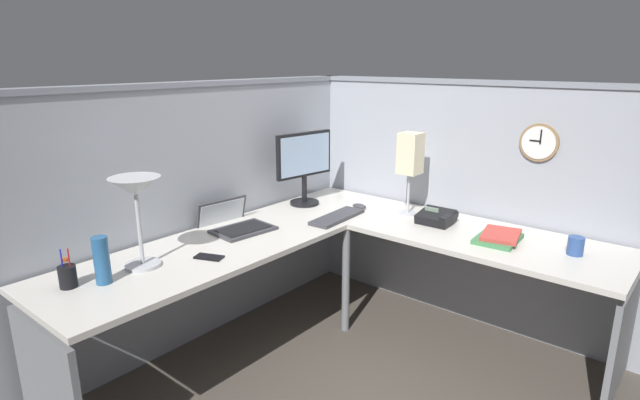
% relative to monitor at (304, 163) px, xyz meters
% --- Properties ---
extents(ground_plane, '(6.80, 6.80, 0.00)m').
position_rel_monitor_xyz_m(ground_plane, '(-0.31, -0.64, -1.02)').
color(ground_plane, '#4C443D').
extents(cubicle_wall_back, '(2.57, 0.12, 1.58)m').
position_rel_monitor_xyz_m(cubicle_wall_back, '(-0.68, 0.23, -0.23)').
color(cubicle_wall_back, '#999EA8').
rests_on(cubicle_wall_back, ground).
extents(cubicle_wall_right, '(0.12, 2.37, 1.58)m').
position_rel_monitor_xyz_m(cubicle_wall_right, '(0.56, -0.90, -0.23)').
color(cubicle_wall_right, '#999EA8').
rests_on(cubicle_wall_right, ground).
extents(desk, '(2.35, 2.15, 0.73)m').
position_rel_monitor_xyz_m(desk, '(-0.46, -0.69, -0.39)').
color(desk, beige).
rests_on(desk, ground).
extents(monitor, '(0.46, 0.20, 0.50)m').
position_rel_monitor_xyz_m(monitor, '(0.00, 0.00, 0.00)').
color(monitor, black).
rests_on(monitor, desk).
extents(laptop, '(0.38, 0.41, 0.22)m').
position_rel_monitor_xyz_m(laptop, '(-0.65, -0.00, -0.27)').
color(laptop, '#38383D').
rests_on(laptop, desk).
extents(keyboard, '(0.44, 0.17, 0.02)m').
position_rel_monitor_xyz_m(keyboard, '(-0.12, -0.38, -0.28)').
color(keyboard, '#38383D').
rests_on(keyboard, desk).
extents(computer_mouse, '(0.06, 0.10, 0.03)m').
position_rel_monitor_xyz_m(computer_mouse, '(0.15, -0.36, -0.28)').
color(computer_mouse, '#38383D').
rests_on(computer_mouse, desk).
extents(desk_lamp_dome, '(0.24, 0.24, 0.44)m').
position_rel_monitor_xyz_m(desk_lamp_dome, '(-1.32, -0.11, 0.07)').
color(desk_lamp_dome, '#B7BABF').
rests_on(desk_lamp_dome, desk).
extents(pen_cup, '(0.08, 0.08, 0.18)m').
position_rel_monitor_xyz_m(pen_cup, '(-1.66, -0.07, -0.24)').
color(pen_cup, black).
rests_on(pen_cup, desk).
extents(cell_phone, '(0.12, 0.16, 0.01)m').
position_rel_monitor_xyz_m(cell_phone, '(-1.05, -0.28, -0.29)').
color(cell_phone, black).
rests_on(cell_phone, desk).
extents(thermos_flask, '(0.07, 0.07, 0.22)m').
position_rel_monitor_xyz_m(thermos_flask, '(-1.54, -0.15, -0.18)').
color(thermos_flask, '#26598C').
rests_on(thermos_flask, desk).
extents(office_phone, '(0.19, 0.21, 0.11)m').
position_rel_monitor_xyz_m(office_phone, '(0.19, -0.91, -0.26)').
color(office_phone, black).
rests_on(office_phone, desk).
extents(book_stack, '(0.31, 0.24, 0.04)m').
position_rel_monitor_xyz_m(book_stack, '(0.14, -1.31, -0.27)').
color(book_stack, '#3F7F4C').
rests_on(book_stack, desk).
extents(desk_lamp_paper, '(0.13, 0.13, 0.53)m').
position_rel_monitor_xyz_m(desk_lamp_paper, '(0.25, -0.67, 0.09)').
color(desk_lamp_paper, '#B7BABF').
rests_on(desk_lamp_paper, desk).
extents(coffee_mug, '(0.08, 0.08, 0.10)m').
position_rel_monitor_xyz_m(coffee_mug, '(0.18, -1.69, -0.25)').
color(coffee_mug, '#2D4C8C').
rests_on(coffee_mug, desk).
extents(wall_clock, '(0.04, 0.22, 0.22)m').
position_rel_monitor_xyz_m(wall_clock, '(0.50, -1.36, 0.22)').
color(wall_clock, olive).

